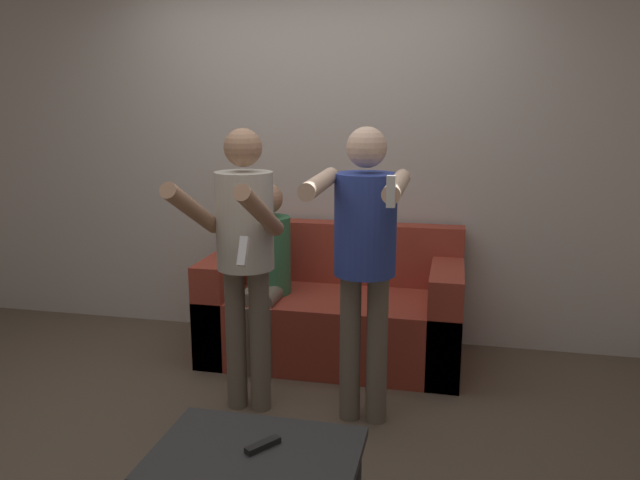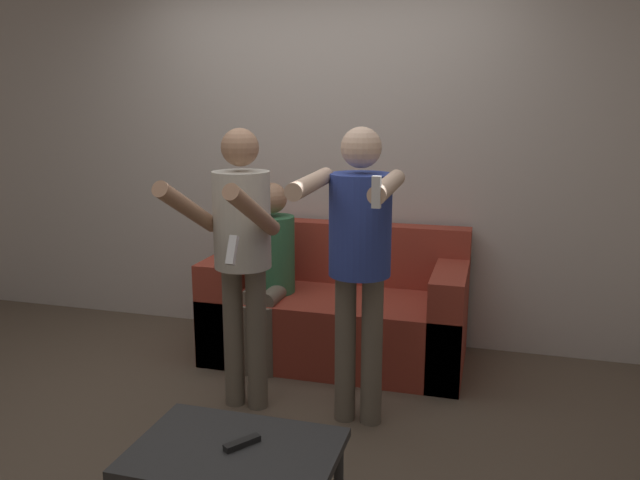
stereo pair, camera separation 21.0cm
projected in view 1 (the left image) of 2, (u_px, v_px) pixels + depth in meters
name	position (u px, v px, depth m)	size (l,w,h in m)	color
ground_plane	(248.00, 440.00, 3.12)	(14.00, 14.00, 0.00)	brown
wall_back	(316.00, 147.00, 4.32)	(6.40, 0.06, 2.70)	beige
couch	(334.00, 313.00, 4.10)	(1.64, 0.78, 0.85)	#9E3828
person_standing_left	(244.00, 243.00, 3.24)	(0.42, 0.71, 1.53)	#6B6051
person_standing_right	(365.00, 244.00, 3.10)	(0.43, 0.69, 1.54)	#6B6051
person_seated	(265.00, 267.00, 3.96)	(0.29, 0.52, 1.16)	#6B6051
coffee_table	(256.00, 460.00, 2.36)	(0.78, 0.54, 0.36)	#2D2D2D
remote_on_table	(263.00, 445.00, 2.37)	(0.12, 0.14, 0.02)	black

